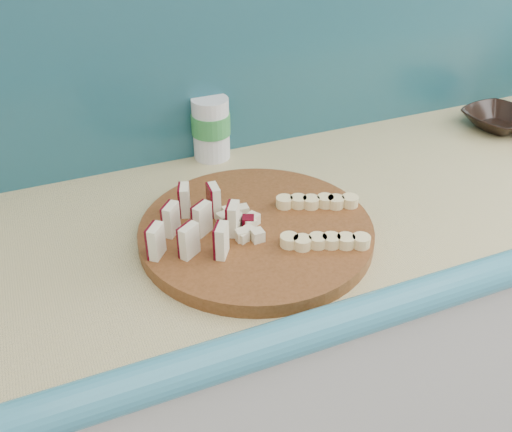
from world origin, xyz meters
name	(u,v)px	position (x,y,z in m)	size (l,w,h in m)	color
kitchen_counter	(454,315)	(0.10, 1.50, 0.46)	(2.20, 0.63, 0.91)	beige
backsplash	(432,12)	(0.10, 1.79, 1.16)	(2.20, 0.02, 0.50)	teal
cutting_board	(256,232)	(-0.49, 1.44, 0.92)	(0.41, 0.41, 0.03)	#4D2910
apple_wedges	(196,222)	(-0.59, 1.45, 0.96)	(0.17, 0.18, 0.06)	#EEE5BE
apple_chunks	(241,221)	(-0.51, 1.45, 0.95)	(0.07, 0.06, 0.02)	#FFF2CB
banana_slices	(321,221)	(-0.38, 1.40, 0.94)	(0.19, 0.19, 0.02)	#F0D993
brown_bowl	(499,120)	(0.23, 1.63, 0.93)	(0.16, 0.16, 0.04)	black
canister	(211,127)	(-0.46, 1.76, 0.98)	(0.08, 0.08, 0.14)	silver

